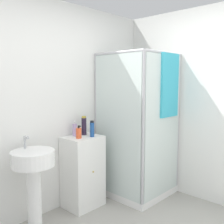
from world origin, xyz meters
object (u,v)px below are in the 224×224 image
Objects in this scene: shampoo_bottle_tall_black at (84,126)px; lotion_bottle_white at (75,130)px; soap_dispenser at (79,133)px; sink at (33,172)px; shampoo_bottle_blue at (92,129)px.

lotion_bottle_white is at bearing 164.01° from shampoo_bottle_tall_black.
soap_dispenser is 0.22m from shampoo_bottle_tall_black.
sink is 5.08× the size of shampoo_bottle_blue.
shampoo_bottle_blue is (0.17, -0.05, 0.03)m from soap_dispenser.
lotion_bottle_white reaches higher than sink.
soap_dispenser is 0.85× the size of lotion_bottle_white.
shampoo_bottle_blue is (0.81, 0.01, 0.34)m from sink.
shampoo_bottle_tall_black is 0.16m from shampoo_bottle_blue.
shampoo_bottle_blue is at bearing -92.10° from shampoo_bottle_tall_black.
shampoo_bottle_blue is at bearing -59.05° from lotion_bottle_white.
soap_dispenser is 0.16m from lotion_bottle_white.
sink is 0.79m from lotion_bottle_white.
shampoo_bottle_blue is 1.08× the size of lotion_bottle_white.
sink is 6.44× the size of soap_dispenser.
shampoo_bottle_blue reaches higher than sink.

